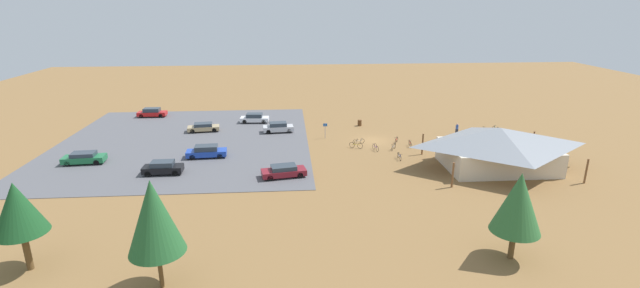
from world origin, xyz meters
TOP-DOWN VIEW (x-y plane):
  - ground at (0.00, 0.00)m, footprint 160.00×160.00m
  - parking_lot_asphalt at (25.30, -1.71)m, footprint 33.00×35.64m
  - bike_pavilion at (-12.03, 11.21)m, footprint 14.53×10.74m
  - trash_bin at (0.51, -7.92)m, footprint 0.60×0.60m
  - lot_sign at (6.32, -1.78)m, footprint 0.56×0.08m
  - pine_far_west at (19.93, 31.18)m, footprint 3.61×3.61m
  - pine_mideast at (29.69, 28.34)m, footprint 3.44×3.44m
  - pine_east at (-4.56, 29.53)m, footprint 3.53×3.53m
  - bicycle_red_front_row at (-4.40, 2.80)m, footprint 0.48×1.67m
  - bicycle_silver_near_porch at (2.11, 1.14)m, footprint 1.66×0.64m
  - bicycle_green_edge_south at (-17.05, 1.03)m, footprint 1.33×1.06m
  - bicycle_blue_lone_east at (-1.76, 7.58)m, footprint 0.48×1.72m
  - bicycle_white_yard_front at (-22.05, 0.81)m, footprint 1.69×0.48m
  - bicycle_teal_yard_left at (-18.86, -3.31)m, footprint 0.66×1.56m
  - bicycle_yellow_back_row at (2.74, 2.94)m, footprint 1.64×0.86m
  - bicycle_black_near_sign at (-16.55, -2.92)m, footprint 1.19×1.13m
  - bicycle_purple_yard_center at (0.41, 4.04)m, footprint 0.58×1.61m
  - bicycle_orange_by_bin at (-18.99, 1.16)m, footprint 0.48×1.69m
  - bicycle_red_lone_west at (-2.98, 1.13)m, footprint 0.80×1.59m
  - bicycle_silver_yard_right at (-1.94, 3.92)m, footprint 0.89×1.45m
  - car_white_inner_stall at (16.55, -10.95)m, footprint 4.44×2.05m
  - car_black_end_stall at (25.10, 10.45)m, footprint 4.23×1.80m
  - car_silver_second_row at (12.81, -5.18)m, footprint 4.43×2.17m
  - car_blue_back_corner at (21.28, 5.19)m, footprint 4.83×2.11m
  - car_maroon_near_entry at (11.99, 12.32)m, footprint 4.97×2.69m
  - car_green_aisle_side at (35.08, 6.34)m, footprint 4.72×2.19m
  - car_red_by_curb at (33.53, -15.95)m, footprint 4.54×1.76m
  - car_tan_front_row at (23.62, -6.38)m, footprint 4.66×2.36m
  - visitor_at_bikes at (-12.42, -2.04)m, footprint 0.38×0.36m

SIDE VIEW (x-z plane):
  - ground at x=0.00m, z-range 0.00..0.00m
  - parking_lot_asphalt at x=25.30m, z-range 0.00..0.05m
  - bicycle_silver_near_porch at x=2.11m, z-range -0.02..0.71m
  - bicycle_teal_yard_left at x=-18.86m, z-range -0.06..0.76m
  - bicycle_black_near_sign at x=-16.55m, z-range -0.06..0.76m
  - bicycle_green_edge_south at x=-17.05m, z-range -0.02..0.72m
  - bicycle_red_front_row at x=-4.40m, z-range -0.03..0.73m
  - bicycle_silver_yard_right at x=-1.94m, z-range -0.02..0.73m
  - bicycle_blue_lone_east at x=-1.76m, z-range -0.02..0.73m
  - bicycle_orange_by_bin at x=-18.99m, z-range -0.06..0.78m
  - bicycle_red_lone_west at x=-2.98m, z-range -0.05..0.78m
  - bicycle_white_yard_front at x=-22.05m, z-range -0.05..0.79m
  - bicycle_purple_yard_center at x=0.41m, z-range -0.03..0.77m
  - bicycle_yellow_back_row at x=2.74m, z-range -0.03..0.80m
  - trash_bin at x=0.51m, z-range 0.00..0.90m
  - car_tan_front_row at x=23.62m, z-range 0.06..1.30m
  - car_maroon_near_entry at x=11.99m, z-range 0.06..1.35m
  - car_green_aisle_side at x=35.08m, z-range 0.06..1.39m
  - car_white_inner_stall at x=16.55m, z-range 0.04..1.47m
  - car_red_by_curb at x=33.53m, z-range 0.04..1.48m
  - car_black_end_stall at x=25.10m, z-range 0.04..1.48m
  - car_silver_second_row at x=12.81m, z-range 0.04..1.48m
  - car_blue_back_corner at x=21.28m, z-range 0.04..1.50m
  - visitor_at_bikes at x=-12.42m, z-range 0.04..1.73m
  - lot_sign at x=6.32m, z-range 0.31..2.51m
  - bike_pavilion at x=-12.03m, z-range 0.31..4.99m
  - pine_east at x=-4.56m, z-range 1.08..7.74m
  - pine_mideast at x=29.69m, z-range 1.39..7.93m
  - pine_far_west at x=19.93m, z-range 1.31..8.89m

